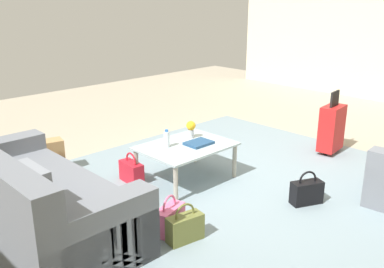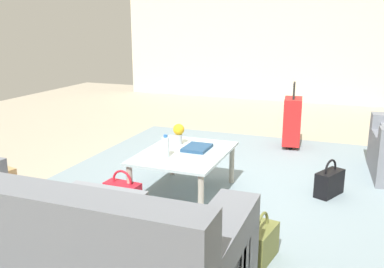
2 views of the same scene
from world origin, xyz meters
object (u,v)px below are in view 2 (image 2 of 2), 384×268
(water_bottle, at_px, (166,147))
(handbag_pink, at_px, (232,238))
(couch, at_px, (49,258))
(coffee_table, at_px, (185,157))
(flower_vase, at_px, (179,132))
(coffee_table_book, at_px, (197,148))
(handbag_black, at_px, (329,182))
(suitcase_red, at_px, (292,121))
(handbag_olive, at_px, (262,243))
(handbag_red, at_px, (123,195))

(water_bottle, distance_m, handbag_pink, 1.14)
(couch, bearing_deg, water_bottle, 180.00)
(coffee_table, xyz_separation_m, flower_vase, (-0.22, -0.15, 0.17))
(coffee_table_book, relative_size, handbag_black, 0.82)
(suitcase_red, distance_m, handbag_pink, 2.90)
(coffee_table_book, height_order, handbag_olive, coffee_table_book)
(handbag_red, bearing_deg, flower_vase, 161.64)
(handbag_olive, bearing_deg, handbag_pink, -91.57)
(couch, xyz_separation_m, handbag_pink, (-0.91, 0.82, -0.17))
(coffee_table_book, bearing_deg, handbag_pink, 32.77)
(coffee_table, distance_m, handbag_pink, 1.17)
(coffee_table, relative_size, handbag_pink, 2.85)
(coffee_table, xyz_separation_m, handbag_olive, (0.89, 0.93, -0.25))
(handbag_pink, relative_size, handbag_black, 1.00)
(couch, distance_m, handbag_olive, 1.38)
(flower_vase, xyz_separation_m, suitcase_red, (-1.78, 0.85, -0.19))
(coffee_table, relative_size, handbag_red, 2.85)
(water_bottle, bearing_deg, handbag_red, -44.57)
(water_bottle, xyz_separation_m, handbag_black, (-0.67, 1.38, -0.39))
(flower_vase, xyz_separation_m, handbag_olive, (1.11, 1.08, -0.42))
(suitcase_red, distance_m, handbag_black, 1.65)
(coffee_table_book, height_order, handbag_pink, coffee_table_book)
(couch, height_order, handbag_black, couch)
(handbag_pink, distance_m, handbag_black, 1.47)
(handbag_red, distance_m, handbag_black, 1.92)
(coffee_table_book, distance_m, handbag_black, 1.29)
(handbag_pink, xyz_separation_m, handbag_red, (-0.40, -1.10, 0.00))
(suitcase_red, distance_m, handbag_red, 2.73)
(handbag_red, bearing_deg, suitcase_red, 156.44)
(coffee_table_book, height_order, handbag_black, coffee_table_book)
(flower_vase, relative_size, handbag_red, 0.57)
(handbag_pink, bearing_deg, couch, -41.98)
(couch, bearing_deg, handbag_black, 148.70)
(coffee_table_book, xyz_separation_m, suitcase_red, (-1.88, 0.62, -0.08))
(suitcase_red, bearing_deg, coffee_table_book, -18.25)
(handbag_red, relative_size, handbag_olive, 1.00)
(couch, distance_m, handbag_red, 1.35)
(coffee_table, bearing_deg, suitcase_red, 160.71)
(handbag_pink, bearing_deg, handbag_red, -109.78)
(coffee_table, height_order, handbag_red, coffee_table)
(water_bottle, bearing_deg, handbag_olive, 56.01)
(couch, height_order, suitcase_red, couch)
(couch, relative_size, handbag_pink, 5.97)
(handbag_olive, relative_size, handbag_black, 1.00)
(handbag_red, xyz_separation_m, handbag_olive, (0.40, 1.31, 0.00))
(handbag_black, bearing_deg, handbag_pink, -22.43)
(water_bottle, height_order, flower_vase, flower_vase)
(handbag_olive, bearing_deg, coffee_table, -133.91)
(suitcase_red, height_order, handbag_pink, suitcase_red)
(couch, xyz_separation_m, handbag_olive, (-0.90, 1.03, -0.17))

